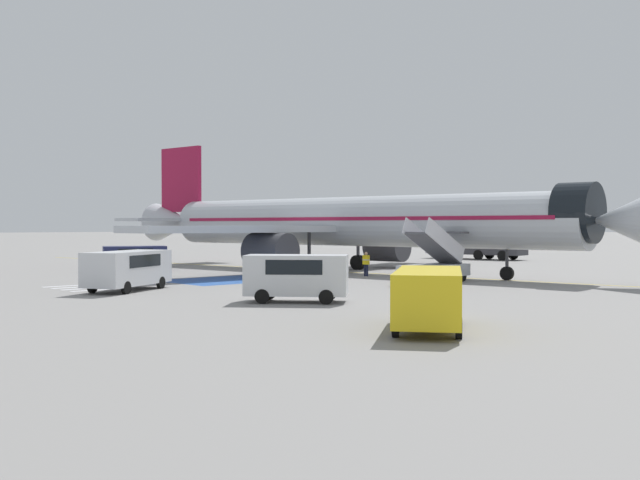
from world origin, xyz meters
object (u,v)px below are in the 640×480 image
Objects in this scene: boarding_stairs_forward at (435,266)px; ground_crew_1 at (366,262)px; baggage_cart at (268,271)px; fuel_tanker at (476,243)px; service_van_2 at (297,274)px; service_van_1 at (135,256)px; ground_crew_0 at (271,258)px; airliner at (345,222)px; service_van_0 at (128,267)px; service_van_3 at (429,294)px.

boarding_stairs_forward reaches higher than ground_crew_1.
baggage_cart is (-11.97, -2.95, -0.71)m from boarding_stairs_forward.
fuel_tanker is 2.24× the size of service_van_2.
fuel_tanker is 6.42× the size of ground_crew_1.
ground_crew_0 is (8.26, 6.29, -0.06)m from service_van_1.
airliner is 23.86× the size of ground_crew_0.
service_van_2 is at bearing -69.01° from ground_crew_1.
baggage_cart is at bearing -131.37° from service_van_1.
service_van_2 is at bearing -162.53° from fuel_tanker.
service_van_0 is 19.66m from service_van_3.
service_van_0 is at bearing -105.02° from ground_crew_1.
airliner reaches higher than service_van_3.
fuel_tanker is at bearing -114.11° from ground_crew_0.
service_van_2 is at bearing -168.66° from service_van_1.
service_van_1 is at bearing -169.11° from boarding_stairs_forward.
baggage_cart is (-24.53, 12.97, -0.92)m from service_van_3.
ground_crew_1 is (7.41, 2.07, -0.13)m from ground_crew_0.
service_van_1 is (-11.61, -10.39, -2.46)m from airliner.
airliner reaches higher than fuel_tanker.
ground_crew_1 is at bearing 171.50° from service_van_2.
boarding_stairs_forward is (10.47, -2.89, -2.60)m from airliner.
airliner is 7.90× the size of boarding_stairs_forward.
service_van_0 is 16.30m from ground_crew_0.
service_van_0 is 14.02m from baggage_cart.
service_van_1 is at bearing -56.04° from airliner.
service_van_1 is 35.65m from service_van_3.
ground_crew_0 is (2.42, -27.87, -0.59)m from fuel_tanker.
fuel_tanker is (-5.78, 23.76, -1.93)m from airliner.
ground_crew_1 is (4.05, -2.04, -2.65)m from airliner.
boarding_stairs_forward reaches higher than service_van_2.
service_van_2 reaches higher than ground_crew_0.
service_van_0 is at bearing -121.73° from boarding_stairs_forward.
airliner is 4.19× the size of fuel_tanker.
service_van_3 reaches higher than ground_crew_1.
fuel_tanker reaches higher than service_van_3.
ground_crew_0 reaches higher than baggage_cart.
ground_crew_1 is at bearing 122.89° from baggage_cart.
fuel_tanker is at bearing 86.66° from service_van_3.
baggage_cart is at bearing -166.85° from service_van_2.
ground_crew_1 is (9.84, -25.80, -0.72)m from fuel_tanker.
airliner is 26.88× the size of ground_crew_1.
baggage_cart is 2.66m from ground_crew_0.
ground_crew_0 is at bearing -177.10° from ground_crew_1.
airliner is at bearing -110.32° from service_van_0.
boarding_stairs_forward reaches higher than service_van_1.
airliner reaches higher than ground_crew_0.
fuel_tanker is 2.09× the size of service_van_1.
airliner reaches higher than service_van_0.
fuel_tanker is 44.39m from service_van_2.
service_van_1 is 3.06× the size of ground_crew_1.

